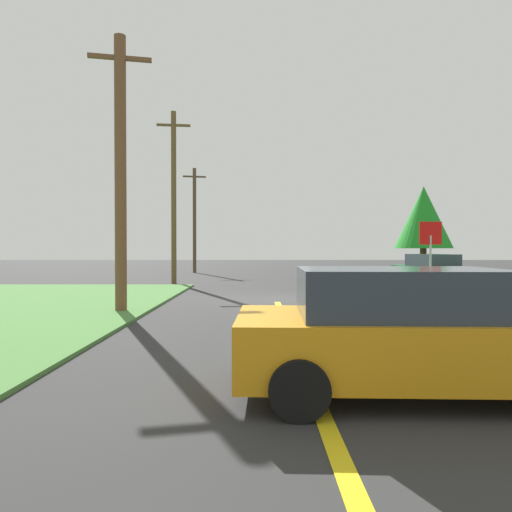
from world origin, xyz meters
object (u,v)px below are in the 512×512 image
object	(u,v)px
utility_pole_near	(119,171)
utility_pole_mid	(172,195)
oak_tree_left	(421,218)
utility_pole_far	(193,219)
stop_sign	(428,247)
car_on_crossroad	(428,271)
car_behind_on_main_road	(410,332)

from	to	relation	value
utility_pole_near	utility_pole_mid	bearing A→B (deg)	92.46
utility_pole_near	oak_tree_left	size ratio (longest dim) A/B	1.28
utility_pole_far	utility_pole_mid	bearing A→B (deg)	-87.93
stop_sign	utility_pole_mid	xyz separation A→B (m)	(-10.10, 9.83, 2.84)
car_on_crossroad	utility_pole_far	world-z (taller)	utility_pole_far
stop_sign	oak_tree_left	bearing A→B (deg)	-114.45
utility_pole_near	oak_tree_left	distance (m)	24.77
stop_sign	utility_pole_mid	world-z (taller)	utility_pole_mid
car_on_crossroad	utility_pole_near	distance (m)	15.73
stop_sign	car_on_crossroad	size ratio (longest dim) A/B	0.59
utility_pole_mid	car_on_crossroad	bearing A→B (deg)	-10.01
stop_sign	oak_tree_left	size ratio (longest dim) A/B	0.44
utility_pole_near	utility_pole_mid	size ratio (longest dim) A/B	0.87
car_behind_on_main_road	utility_pole_near	xyz separation A→B (m)	(-5.96, 7.47, 3.33)
stop_sign	utility_pole_mid	size ratio (longest dim) A/B	0.30
utility_pole_near	utility_pole_mid	distance (m)	11.29
utility_pole_far	oak_tree_left	xyz separation A→B (m)	(16.77, -3.50, -0.14)
car_behind_on_main_road	utility_pole_near	world-z (taller)	utility_pole_near
stop_sign	utility_pole_far	world-z (taller)	utility_pole_far
stop_sign	utility_pole_mid	bearing A→B (deg)	-49.09
car_behind_on_main_road	oak_tree_left	xyz separation A→B (m)	(9.91, 26.48, 3.30)
stop_sign	utility_pole_far	size ratio (longest dim) A/B	0.34
stop_sign	utility_pole_near	size ratio (longest dim) A/B	0.34
stop_sign	car_behind_on_main_road	distance (m)	9.68
stop_sign	car_on_crossroad	bearing A→B (deg)	-115.65
car_on_crossroad	utility_pole_near	size ratio (longest dim) A/B	0.58
car_behind_on_main_road	oak_tree_left	world-z (taller)	oak_tree_left
car_on_crossroad	oak_tree_left	distance (m)	11.11
utility_pole_far	utility_pole_near	bearing A→B (deg)	-87.74
car_on_crossroad	utility_pole_mid	distance (m)	13.76
stop_sign	oak_tree_left	world-z (taller)	oak_tree_left
stop_sign	oak_tree_left	distance (m)	18.80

